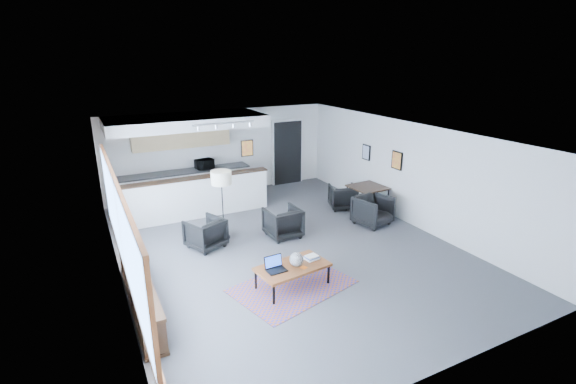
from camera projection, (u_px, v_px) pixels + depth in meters
name	position (u px, v px, depth m)	size (l,w,h in m)	color
room	(285.00, 193.00, 9.11)	(7.02, 9.02, 2.62)	#4C4C4F
window	(121.00, 230.00, 6.81)	(0.10, 5.95, 1.66)	#8CBFFF
console	(140.00, 292.00, 7.11)	(0.35, 3.00, 0.80)	black
kitchenette	(188.00, 159.00, 11.71)	(4.20, 1.96, 2.60)	white
doorway	(287.00, 152.00, 13.92)	(1.10, 0.12, 2.15)	black
track_light	(224.00, 124.00, 10.33)	(1.60, 0.07, 0.15)	silver
wall_art_lower	(397.00, 160.00, 10.87)	(0.03, 0.38, 0.48)	black
wall_art_upper	(366.00, 152.00, 11.99)	(0.03, 0.34, 0.44)	black
kilim_rug	(292.00, 286.00, 7.90)	(2.46, 1.97, 0.01)	#633A4D
coffee_table	(293.00, 267.00, 7.77)	(1.43, 0.90, 0.44)	brown
laptop	(275.00, 266.00, 7.61)	(0.36, 0.30, 0.25)	black
ceramic_pot	(296.00, 259.00, 7.72)	(0.26, 0.26, 0.26)	gray
book_stack	(312.00, 257.00, 8.00)	(0.29, 0.25, 0.08)	silver
coaster	(304.00, 267.00, 7.69)	(0.14, 0.14, 0.01)	#E5590C
armchair_left	(205.00, 232.00, 9.39)	(0.74, 0.69, 0.76)	black
armchair_right	(283.00, 221.00, 9.95)	(0.77, 0.72, 0.79)	black
floor_lamp	(221.00, 180.00, 9.54)	(0.63, 0.63, 1.66)	black
dining_table	(368.00, 189.00, 11.39)	(0.94, 0.94, 0.75)	black
dining_chair_near	(373.00, 211.00, 10.68)	(0.69, 0.65, 0.71)	black
dining_chair_far	(343.00, 198.00, 11.83)	(0.61, 0.57, 0.63)	black
microwave	(204.00, 163.00, 12.42)	(0.51, 0.28, 0.34)	black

